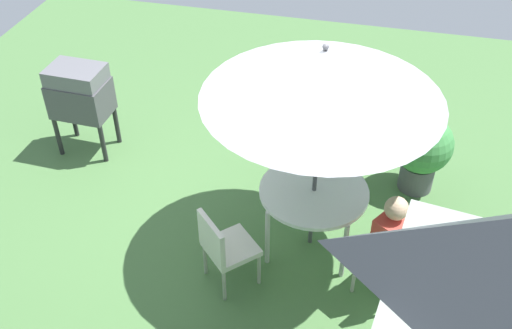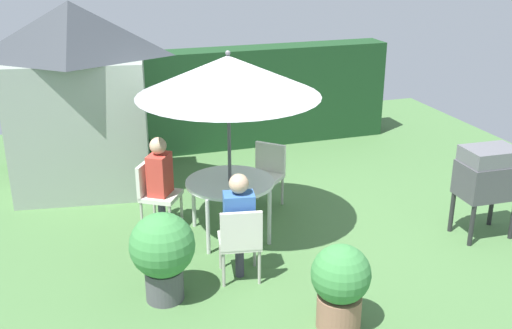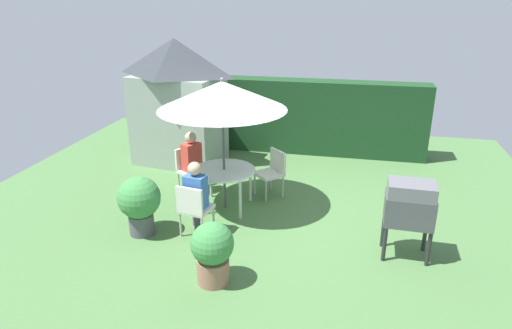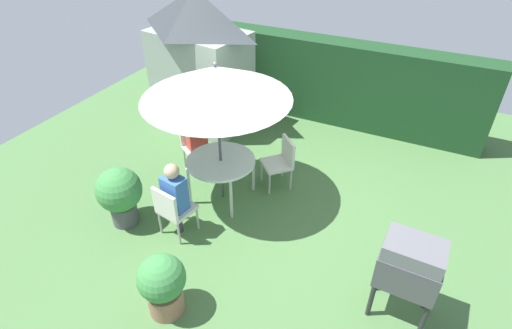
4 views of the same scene
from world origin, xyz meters
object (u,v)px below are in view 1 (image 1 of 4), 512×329
(potted_plant_by_shed, at_px, (422,149))
(person_in_blue, at_px, (345,134))
(bbq_grill, at_px, (80,93))
(chair_toward_hedge, at_px, (223,246))
(chair_far_side, at_px, (345,148))
(patio_umbrella, at_px, (323,75))
(patio_table, at_px, (314,195))
(person_in_red, at_px, (391,237))
(chair_near_shed, at_px, (394,261))
(potted_plant_by_grill, at_px, (305,92))

(potted_plant_by_shed, distance_m, person_in_blue, 0.94)
(bbq_grill, bearing_deg, chair_toward_hedge, 143.09)
(chair_far_side, bearing_deg, patio_umbrella, 79.85)
(patio_table, height_order, person_in_red, person_in_red)
(chair_near_shed, height_order, person_in_red, person_in_red)
(person_in_red, bearing_deg, chair_toward_hedge, 8.75)
(chair_far_side, relative_size, chair_toward_hedge, 1.00)
(chair_far_side, height_order, person_in_red, person_in_red)
(bbq_grill, bearing_deg, person_in_blue, -179.79)
(patio_table, xyz_separation_m, person_in_red, (-0.80, 0.52, 0.09))
(potted_plant_by_shed, bearing_deg, chair_far_side, 7.34)
(chair_far_side, height_order, potted_plant_by_grill, chair_far_side)
(chair_far_side, distance_m, chair_toward_hedge, 2.09)
(chair_near_shed, bearing_deg, chair_toward_hedge, 6.77)
(chair_far_side, bearing_deg, person_in_blue, 79.85)
(bbq_grill, bearing_deg, chair_far_side, -178.33)
(chair_near_shed, height_order, chair_far_side, same)
(patio_umbrella, distance_m, potted_plant_by_grill, 2.82)
(person_in_red, bearing_deg, bbq_grill, -21.31)
(chair_far_side, xyz_separation_m, potted_plant_by_shed, (-0.88, -0.11, 0.06))
(potted_plant_by_shed, height_order, potted_plant_by_grill, potted_plant_by_shed)
(potted_plant_by_grill, relative_size, person_in_red, 0.71)
(patio_table, bearing_deg, chair_far_side, -100.15)
(person_in_red, height_order, person_in_blue, same)
(chair_near_shed, xyz_separation_m, chair_far_side, (0.68, -1.67, 0.00))
(bbq_grill, height_order, chair_far_side, bbq_grill)
(patio_table, distance_m, chair_far_side, 1.13)
(potted_plant_by_shed, bearing_deg, chair_toward_hedge, 47.08)
(bbq_grill, bearing_deg, person_in_red, 158.69)
(chair_far_side, xyz_separation_m, person_in_blue, (0.02, 0.08, 0.26))
(bbq_grill, height_order, chair_toward_hedge, bbq_grill)
(bbq_grill, height_order, chair_near_shed, bbq_grill)
(person_in_red, bearing_deg, chair_far_side, -69.46)
(chair_toward_hedge, xyz_separation_m, potted_plant_by_grill, (-0.28, -3.01, -0.03))
(patio_table, distance_m, chair_near_shed, 1.06)
(chair_near_shed, bearing_deg, potted_plant_by_shed, -96.56)
(chair_near_shed, distance_m, chair_toward_hedge, 1.64)
(chair_near_shed, distance_m, person_in_red, 0.28)
(potted_plant_by_grill, bearing_deg, patio_umbrella, 101.94)
(potted_plant_by_shed, bearing_deg, patio_umbrella, 48.38)
(chair_near_shed, relative_size, potted_plant_by_shed, 0.90)
(patio_umbrella, height_order, potted_plant_by_shed, patio_umbrella)
(chair_far_side, xyz_separation_m, chair_toward_hedge, (0.95, 1.86, 0.00))
(chair_toward_hedge, bearing_deg, potted_plant_by_grill, -95.25)
(chair_near_shed, xyz_separation_m, person_in_blue, (0.69, -1.58, 0.26))
(patio_table, relative_size, chair_toward_hedge, 1.25)
(patio_umbrella, height_order, person_in_red, patio_umbrella)
(bbq_grill, height_order, potted_plant_by_shed, bbq_grill)
(bbq_grill, xyz_separation_m, person_in_red, (-3.91, 1.52, -0.06))
(patio_table, bearing_deg, person_in_blue, -100.15)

